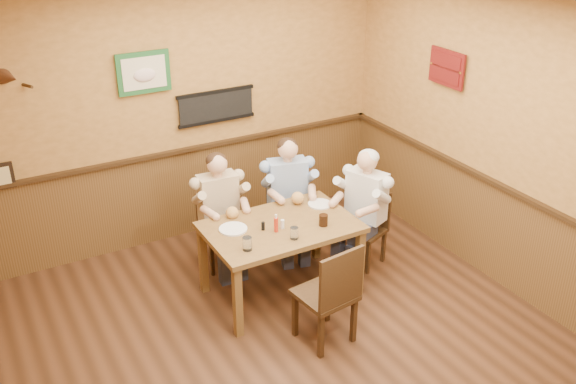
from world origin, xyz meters
name	(u,v)px	position (x,y,z in m)	size (l,w,h in m)	color
room	(286,170)	(0.13, 0.17, 1.69)	(5.02, 5.03, 2.81)	#341D0F
dining_table	(281,234)	(0.50, 0.93, 0.66)	(1.40, 0.90, 0.75)	brown
chair_back_left	(220,231)	(0.20, 1.68, 0.40)	(0.37, 0.37, 0.79)	#392512
chair_back_right	(287,216)	(0.95, 1.61, 0.41)	(0.38, 0.38, 0.81)	#392512
chair_right_end	(365,229)	(1.52, 0.99, 0.40)	(0.37, 0.37, 0.80)	#392512
chair_near_side	(325,292)	(0.50, 0.14, 0.48)	(0.45, 0.45, 0.97)	#392512
diner_tan_shirt	(219,217)	(0.20, 1.68, 0.57)	(0.52, 0.52, 1.13)	beige
diner_blue_polo	(287,202)	(0.95, 1.61, 0.58)	(0.54, 0.54, 1.16)	#88A2CC
diner_white_elder	(365,214)	(1.52, 0.99, 0.57)	(0.53, 0.53, 1.15)	silver
water_glass_left	(247,244)	(0.04, 0.68, 0.81)	(0.08, 0.08, 0.12)	white
water_glass_mid	(294,233)	(0.49, 0.65, 0.81)	(0.07, 0.07, 0.11)	white
cola_tumbler	(323,220)	(0.84, 0.73, 0.80)	(0.08, 0.08, 0.11)	black
hot_sauce_bottle	(276,224)	(0.41, 0.84, 0.83)	(0.04, 0.04, 0.16)	red
salt_shaker	(283,224)	(0.49, 0.87, 0.79)	(0.04, 0.04, 0.09)	silver
pepper_shaker	(263,226)	(0.32, 0.93, 0.79)	(0.03, 0.03, 0.08)	black
plate_far_left	(233,229)	(0.08, 1.06, 0.76)	(0.26, 0.26, 0.02)	white
plate_far_right	(320,204)	(1.04, 1.10, 0.76)	(0.23, 0.23, 0.02)	silver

